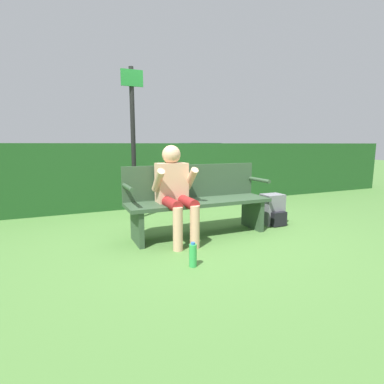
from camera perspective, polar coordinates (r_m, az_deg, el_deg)
ground_plane at (r=3.94m, az=1.43°, el=-8.18°), size 40.00×40.00×0.00m
hedge_back at (r=5.87m, az=-7.75°, el=3.39°), size 12.00×0.60×1.18m
park_bench at (r=3.89m, az=1.02°, el=-1.39°), size 1.87×0.51×0.90m
person_seated at (r=3.60m, az=-3.25°, el=0.73°), size 0.51×0.64×1.16m
backpack at (r=4.56m, az=15.13°, el=-3.35°), size 0.30×0.32×0.44m
water_bottle at (r=2.94m, az=0.18°, el=-11.93°), size 0.07×0.07×0.24m
signpost at (r=4.70m, az=-11.14°, el=10.35°), size 0.33×0.09×2.29m
parked_car at (r=17.77m, az=1.52°, el=7.25°), size 4.06×2.14×1.23m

